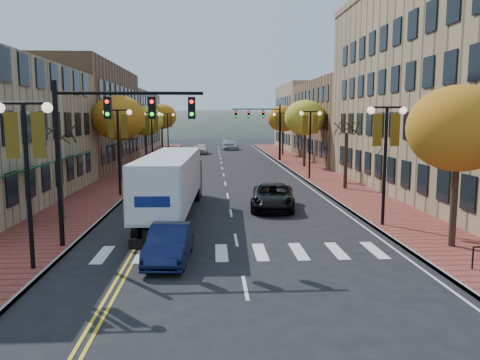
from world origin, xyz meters
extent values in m
plane|color=black|center=(0.00, 0.00, 0.00)|extent=(200.00, 200.00, 0.00)
cube|color=brown|center=(-9.00, 32.50, 0.07)|extent=(4.00, 85.00, 0.15)
cube|color=brown|center=(9.00, 32.50, 0.07)|extent=(4.00, 85.00, 0.15)
cube|color=brown|center=(-17.00, 36.00, 5.50)|extent=(12.00, 24.00, 11.00)
cube|color=#9E8966|center=(-17.00, 61.00, 4.75)|extent=(12.00, 26.00, 9.50)
cube|color=brown|center=(18.50, 42.00, 5.00)|extent=(15.00, 24.00, 10.00)
cube|color=#9E8966|center=(18.50, 64.00, 5.50)|extent=(15.00, 20.00, 11.00)
cylinder|color=#382619|center=(-9.00, 8.00, 2.25)|extent=(0.28, 0.28, 4.20)
cylinder|color=#382619|center=(-9.00, 24.00, 2.60)|extent=(0.28, 0.28, 4.90)
ellipsoid|color=#C77E17|center=(-9.00, 24.00, 5.46)|extent=(4.48, 4.48, 3.81)
cylinder|color=#382619|center=(-9.00, 40.00, 2.42)|extent=(0.28, 0.28, 4.55)
ellipsoid|color=yellow|center=(-9.00, 40.00, 5.07)|extent=(4.16, 4.16, 3.54)
cylinder|color=#382619|center=(-9.00, 58.00, 2.67)|extent=(0.28, 0.28, 5.04)
ellipsoid|color=#C77E17|center=(-9.00, 58.00, 5.62)|extent=(4.61, 4.61, 3.92)
cylinder|color=#382619|center=(9.00, 2.00, 2.42)|extent=(0.28, 0.28, 4.55)
ellipsoid|color=#C77E17|center=(9.00, 2.00, 5.07)|extent=(4.16, 4.16, 3.54)
cylinder|color=#382619|center=(9.00, 18.00, 2.25)|extent=(0.28, 0.28, 4.20)
cylinder|color=#382619|center=(9.00, 34.00, 2.60)|extent=(0.28, 0.28, 4.90)
ellipsoid|color=yellow|center=(9.00, 34.00, 5.46)|extent=(4.48, 4.48, 3.81)
cylinder|color=#382619|center=(9.00, 50.00, 2.53)|extent=(0.28, 0.28, 4.76)
ellipsoid|color=#C77E17|center=(9.00, 50.00, 5.30)|extent=(4.35, 4.35, 3.70)
cylinder|color=black|center=(-7.50, 0.00, 3.00)|extent=(0.16, 0.16, 6.00)
cylinder|color=black|center=(-7.50, 0.00, 6.00)|extent=(1.60, 0.10, 0.10)
sphere|color=#FFF2CC|center=(-6.70, 0.00, 5.85)|extent=(0.36, 0.36, 0.36)
cube|color=#A98316|center=(-7.95, 0.00, 4.90)|extent=(0.45, 0.03, 1.60)
cube|color=#A98316|center=(-7.05, 0.00, 4.90)|extent=(0.45, 0.03, 1.60)
cylinder|color=black|center=(-7.50, 16.00, 3.00)|extent=(0.16, 0.16, 6.00)
cylinder|color=black|center=(-7.50, 16.00, 6.00)|extent=(1.60, 0.10, 0.10)
sphere|color=#FFF2CC|center=(-8.30, 16.00, 5.85)|extent=(0.36, 0.36, 0.36)
sphere|color=#FFF2CC|center=(-6.70, 16.00, 5.85)|extent=(0.36, 0.36, 0.36)
cube|color=#A98316|center=(-7.95, 16.00, 4.90)|extent=(0.45, 0.03, 1.60)
cube|color=#A98316|center=(-7.05, 16.00, 4.90)|extent=(0.45, 0.03, 1.60)
cylinder|color=black|center=(-7.50, 34.00, 3.00)|extent=(0.16, 0.16, 6.00)
cylinder|color=black|center=(-7.50, 34.00, 6.00)|extent=(1.60, 0.10, 0.10)
sphere|color=#FFF2CC|center=(-8.30, 34.00, 5.85)|extent=(0.36, 0.36, 0.36)
sphere|color=#FFF2CC|center=(-6.70, 34.00, 5.85)|extent=(0.36, 0.36, 0.36)
cube|color=#A98316|center=(-7.95, 34.00, 4.90)|extent=(0.45, 0.03, 1.60)
cube|color=#A98316|center=(-7.05, 34.00, 4.90)|extent=(0.45, 0.03, 1.60)
cylinder|color=black|center=(-7.50, 52.00, 3.00)|extent=(0.16, 0.16, 6.00)
cylinder|color=black|center=(-7.50, 52.00, 6.00)|extent=(1.60, 0.10, 0.10)
sphere|color=#FFF2CC|center=(-8.30, 52.00, 5.85)|extent=(0.36, 0.36, 0.36)
sphere|color=#FFF2CC|center=(-6.70, 52.00, 5.85)|extent=(0.36, 0.36, 0.36)
cube|color=#A98316|center=(-7.95, 52.00, 4.90)|extent=(0.45, 0.03, 1.60)
cube|color=#A98316|center=(-7.05, 52.00, 4.90)|extent=(0.45, 0.03, 1.60)
cylinder|color=black|center=(7.50, 6.00, 3.00)|extent=(0.16, 0.16, 6.00)
cylinder|color=black|center=(7.50, 6.00, 6.00)|extent=(1.60, 0.10, 0.10)
sphere|color=#FFF2CC|center=(6.70, 6.00, 5.85)|extent=(0.36, 0.36, 0.36)
sphere|color=#FFF2CC|center=(8.30, 6.00, 5.85)|extent=(0.36, 0.36, 0.36)
cube|color=#A98316|center=(7.05, 6.00, 4.90)|extent=(0.45, 0.03, 1.60)
cube|color=#A98316|center=(7.95, 6.00, 4.90)|extent=(0.45, 0.03, 1.60)
cylinder|color=black|center=(7.50, 24.00, 3.00)|extent=(0.16, 0.16, 6.00)
cylinder|color=black|center=(7.50, 24.00, 6.00)|extent=(1.60, 0.10, 0.10)
sphere|color=#FFF2CC|center=(6.70, 24.00, 5.85)|extent=(0.36, 0.36, 0.36)
sphere|color=#FFF2CC|center=(8.30, 24.00, 5.85)|extent=(0.36, 0.36, 0.36)
cube|color=#A98316|center=(7.05, 24.00, 4.90)|extent=(0.45, 0.03, 1.60)
cube|color=#A98316|center=(7.95, 24.00, 4.90)|extent=(0.45, 0.03, 1.60)
cylinder|color=black|center=(7.50, 42.00, 3.00)|extent=(0.16, 0.16, 6.00)
cylinder|color=black|center=(7.50, 42.00, 6.00)|extent=(1.60, 0.10, 0.10)
sphere|color=#FFF2CC|center=(6.70, 42.00, 5.85)|extent=(0.36, 0.36, 0.36)
sphere|color=#FFF2CC|center=(8.30, 42.00, 5.85)|extent=(0.36, 0.36, 0.36)
cube|color=#A98316|center=(7.05, 42.00, 4.90)|extent=(0.45, 0.03, 1.60)
cube|color=#A98316|center=(7.95, 42.00, 4.90)|extent=(0.45, 0.03, 1.60)
cylinder|color=black|center=(-7.40, 3.00, 3.50)|extent=(0.20, 0.20, 7.00)
cylinder|color=black|center=(-4.40, 3.00, 6.50)|extent=(6.00, 0.14, 0.14)
cube|color=black|center=(-5.30, 3.00, 5.90)|extent=(0.30, 0.25, 0.90)
sphere|color=#FF0C0C|center=(-5.30, 2.86, 6.15)|extent=(0.16, 0.16, 0.16)
cube|color=black|center=(-3.50, 3.00, 5.90)|extent=(0.30, 0.25, 0.90)
sphere|color=#FF0C0C|center=(-3.50, 2.86, 6.15)|extent=(0.16, 0.16, 0.16)
cube|color=black|center=(-1.88, 3.00, 5.90)|extent=(0.30, 0.25, 0.90)
sphere|color=#FF0C0C|center=(-1.88, 2.86, 6.15)|extent=(0.16, 0.16, 0.16)
cylinder|color=black|center=(7.40, 42.00, 3.50)|extent=(0.20, 0.20, 7.00)
cylinder|color=black|center=(4.40, 42.00, 6.50)|extent=(6.00, 0.14, 0.14)
cube|color=black|center=(5.30, 42.00, 5.90)|extent=(0.30, 0.25, 0.90)
sphere|color=#FF0C0C|center=(5.30, 41.86, 6.15)|extent=(0.16, 0.16, 0.16)
cube|color=black|center=(3.50, 42.00, 5.90)|extent=(0.30, 0.25, 0.90)
sphere|color=#FF0C0C|center=(3.50, 41.86, 6.15)|extent=(0.16, 0.16, 0.16)
cube|color=black|center=(1.88, 42.00, 5.90)|extent=(0.30, 0.25, 0.90)
sphere|color=#FF0C0C|center=(1.88, 41.86, 6.15)|extent=(0.16, 0.16, 0.16)
cube|color=black|center=(-3.25, 7.93, 0.76)|extent=(1.35, 11.68, 0.31)
cube|color=silver|center=(-3.25, 7.93, 2.33)|extent=(2.78, 11.74, 2.51)
cube|color=black|center=(-2.97, 15.09, 1.48)|extent=(2.34, 2.77, 2.24)
cylinder|color=black|center=(-4.37, 3.30, 0.45)|extent=(0.35, 0.91, 0.90)
cylinder|color=black|center=(-2.48, 3.23, 0.45)|extent=(0.35, 0.91, 0.90)
cylinder|color=black|center=(-4.32, 4.38, 0.45)|extent=(0.35, 0.91, 0.90)
cylinder|color=black|center=(-2.44, 4.30, 0.45)|extent=(0.35, 0.91, 0.90)
cylinder|color=black|center=(-3.95, 14.06, 0.45)|extent=(0.35, 0.91, 0.90)
cylinder|color=black|center=(-2.07, 13.98, 0.45)|extent=(0.35, 0.91, 0.90)
cylinder|color=black|center=(-3.88, 16.03, 0.45)|extent=(0.35, 0.91, 0.90)
cylinder|color=black|center=(-1.99, 15.95, 0.45)|extent=(0.35, 0.91, 0.90)
imported|color=#0E1538|center=(-2.72, 1.03, 0.70)|extent=(1.74, 4.34, 1.40)
imported|color=black|center=(2.58, 11.07, 0.76)|extent=(3.20, 5.73, 1.52)
imported|color=silver|center=(-2.67, 54.13, 0.77)|extent=(2.04, 4.58, 1.53)
imported|color=#AAABB2|center=(2.32, 62.78, 0.69)|extent=(2.54, 4.98, 1.38)
imported|color=#B6B6BE|center=(1.54, 63.32, 0.80)|extent=(1.90, 4.90, 1.59)
camera|label=1|loc=(-1.03, -16.61, 5.53)|focal=35.00mm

